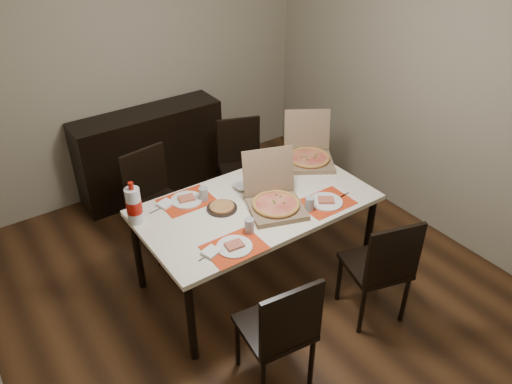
# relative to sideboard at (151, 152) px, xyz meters

# --- Properties ---
(ground) EXTENTS (3.80, 4.00, 0.02)m
(ground) POSITION_rel_sideboard_xyz_m (0.00, -1.78, -0.46)
(ground) COLOR #472A15
(ground) RESTS_ON ground
(room_walls) EXTENTS (3.84, 4.02, 2.62)m
(room_walls) POSITION_rel_sideboard_xyz_m (0.00, -1.35, 1.28)
(room_walls) COLOR gray
(room_walls) RESTS_ON ground
(sideboard) EXTENTS (1.50, 0.40, 0.90)m
(sideboard) POSITION_rel_sideboard_xyz_m (0.00, 0.00, 0.00)
(sideboard) COLOR black
(sideboard) RESTS_ON ground
(dining_table) EXTENTS (1.80, 1.00, 0.75)m
(dining_table) POSITION_rel_sideboard_xyz_m (0.11, -1.75, 0.23)
(dining_table) COLOR #F0E5CA
(dining_table) RESTS_ON ground
(chair_near_left) EXTENTS (0.47, 0.47, 0.93)m
(chair_near_left) POSITION_rel_sideboard_xyz_m (-0.36, -2.69, 0.06)
(chair_near_left) COLOR black
(chair_near_left) RESTS_ON ground
(chair_near_right) EXTENTS (0.52, 0.52, 0.93)m
(chair_near_right) POSITION_rel_sideboard_xyz_m (0.59, -2.64, 0.06)
(chair_near_right) COLOR black
(chair_near_right) RESTS_ON ground
(chair_far_left) EXTENTS (0.48, 0.48, 0.93)m
(chair_far_left) POSITION_rel_sideboard_xyz_m (-0.36, -0.88, 0.06)
(chair_far_left) COLOR black
(chair_far_left) RESTS_ON ground
(chair_far_right) EXTENTS (0.54, 0.54, 0.93)m
(chair_far_right) POSITION_rel_sideboard_xyz_m (0.59, -0.81, 0.06)
(chair_far_right) COLOR black
(chair_far_right) RESTS_ON ground
(setting_near_left) EXTENTS (0.49, 0.30, 0.11)m
(setting_near_left) POSITION_rel_sideboard_xyz_m (-0.30, -2.08, 0.32)
(setting_near_left) COLOR red
(setting_near_left) RESTS_ON dining_table
(setting_near_right) EXTENTS (0.45, 0.30, 0.11)m
(setting_near_right) POSITION_rel_sideboard_xyz_m (0.51, -2.05, 0.32)
(setting_near_right) COLOR red
(setting_near_right) RESTS_ON dining_table
(setting_far_left) EXTENTS (0.51, 0.30, 0.11)m
(setting_far_left) POSITION_rel_sideboard_xyz_m (-0.31, -1.43, 0.32)
(setting_far_left) COLOR red
(setting_far_left) RESTS_ON dining_table
(setting_far_right) EXTENTS (0.48, 0.30, 0.11)m
(setting_far_right) POSITION_rel_sideboard_xyz_m (0.52, -1.44, 0.32)
(setting_far_right) COLOR red
(setting_far_right) RESTS_ON dining_table
(napkin_loose) EXTENTS (0.14, 0.15, 0.02)m
(napkin_loose) POSITION_rel_sideboard_xyz_m (0.07, -1.77, 0.31)
(napkin_loose) COLOR white
(napkin_loose) RESTS_ON dining_table
(pizza_box_center) EXTENTS (0.52, 0.55, 0.40)m
(pizza_box_center) POSITION_rel_sideboard_xyz_m (0.19, -1.88, 0.36)
(pizza_box_center) COLOR brown
(pizza_box_center) RESTS_ON dining_table
(pizza_box_right) EXTENTS (0.58, 0.59, 0.40)m
(pizza_box_right) POSITION_rel_sideboard_xyz_m (0.86, -1.48, 0.36)
(pizza_box_right) COLOR brown
(pizza_box_right) RESTS_ON dining_table
(faina_plate) EXTENTS (0.23, 0.23, 0.03)m
(faina_plate) POSITION_rel_sideboard_xyz_m (-0.15, -1.67, 0.31)
(faina_plate) COLOR black
(faina_plate) RESTS_ON dining_table
(dip_bowl) EXTENTS (0.14, 0.14, 0.03)m
(dip_bowl) POSITION_rel_sideboard_xyz_m (0.13, -1.51, 0.32)
(dip_bowl) COLOR white
(dip_bowl) RESTS_ON dining_table
(soda_bottle) EXTENTS (0.11, 0.11, 0.34)m
(soda_bottle) POSITION_rel_sideboard_xyz_m (-0.75, -1.45, 0.44)
(soda_bottle) COLOR silver
(soda_bottle) RESTS_ON dining_table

